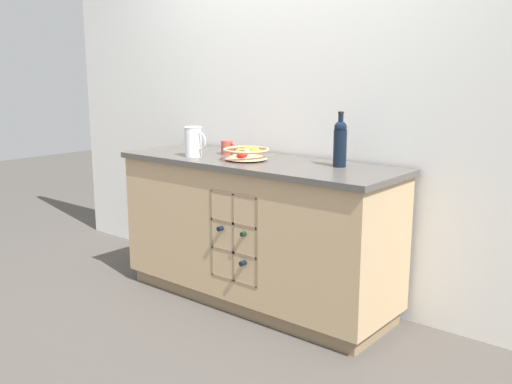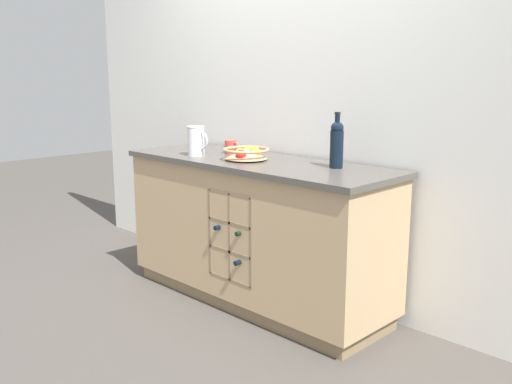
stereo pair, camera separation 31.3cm
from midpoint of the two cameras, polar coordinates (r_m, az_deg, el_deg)
ground_plane at (r=3.74m, az=2.44°, el=-10.76°), size 14.00×14.00×0.00m
back_wall at (r=3.73m, az=6.40°, el=9.30°), size 4.40×0.06×2.55m
kitchen_island at (r=3.58m, az=2.49°, el=-3.92°), size 1.85×0.64×0.91m
fruit_bowl at (r=3.48m, az=1.61°, el=3.94°), size 0.28×0.28×0.08m
white_pitcher at (r=3.66m, az=-3.54°, el=5.16°), size 0.17×0.11×0.19m
ceramic_mug at (r=3.75m, az=-0.12°, el=4.50°), size 0.11×0.08×0.09m
standing_wine_bottle at (r=3.23m, az=10.85°, el=4.81°), size 0.08×0.08×0.31m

